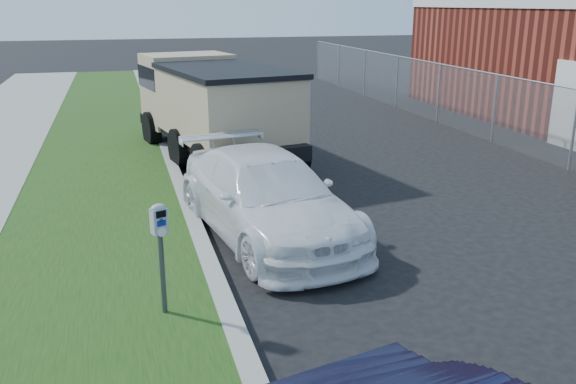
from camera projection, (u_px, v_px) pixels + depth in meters
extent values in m
plane|color=black|center=(404.00, 273.00, 8.48)|extent=(120.00, 120.00, 0.00)
cube|color=gray|center=(198.00, 236.00, 9.63)|extent=(0.25, 50.00, 0.15)
cube|color=#153C10|center=(92.00, 247.00, 9.22)|extent=(3.00, 50.00, 0.13)
plane|color=slate|center=(495.00, 109.00, 16.19)|extent=(0.00, 30.00, 30.00)
cylinder|color=#90969D|center=(498.00, 75.00, 15.93)|extent=(0.04, 30.00, 0.04)
cylinder|color=#90969D|center=(574.00, 131.00, 13.44)|extent=(0.06, 0.06, 1.80)
cylinder|color=#90969D|center=(495.00, 109.00, 16.19)|extent=(0.06, 0.06, 1.80)
cylinder|color=#90969D|center=(439.00, 93.00, 18.95)|extent=(0.06, 0.06, 1.80)
cylinder|color=#90969D|center=(397.00, 82.00, 21.71)|extent=(0.06, 0.06, 1.80)
cylinder|color=#90969D|center=(365.00, 73.00, 24.47)|extent=(0.06, 0.06, 1.80)
cylinder|color=#90969D|center=(339.00, 66.00, 27.23)|extent=(0.06, 0.06, 1.80)
cylinder|color=#90969D|center=(318.00, 60.00, 29.99)|extent=(0.06, 0.06, 1.80)
cube|color=silver|center=(531.00, 3.00, 16.69)|extent=(0.06, 14.00, 0.30)
cube|color=silver|center=(568.00, 105.00, 15.59)|extent=(0.08, 1.10, 2.20)
cylinder|color=#3F4247|center=(163.00, 274.00, 7.01)|extent=(0.08, 0.08, 0.97)
cube|color=gray|center=(159.00, 221.00, 6.81)|extent=(0.21, 0.17, 0.29)
ellipsoid|color=gray|center=(158.00, 209.00, 6.77)|extent=(0.22, 0.18, 0.11)
cube|color=black|center=(161.00, 214.00, 6.74)|extent=(0.11, 0.05, 0.08)
cube|color=navy|center=(161.00, 223.00, 6.77)|extent=(0.10, 0.05, 0.07)
cylinder|color=silver|center=(162.00, 232.00, 6.80)|extent=(0.10, 0.05, 0.11)
cube|color=#3F4247|center=(161.00, 221.00, 6.76)|extent=(0.04, 0.02, 0.05)
imported|color=white|center=(267.00, 196.00, 9.70)|extent=(2.57, 4.80, 1.32)
cube|color=black|center=(216.00, 132.00, 14.49)|extent=(3.08, 6.12, 0.32)
cube|color=#9E8966|center=(188.00, 89.00, 16.07)|extent=(2.42, 2.02, 1.83)
cube|color=black|center=(187.00, 75.00, 15.96)|extent=(2.45, 2.04, 0.55)
cube|color=#9E8966|center=(226.00, 105.00, 13.65)|extent=(2.88, 4.18, 1.46)
cube|color=black|center=(225.00, 70.00, 13.42)|extent=(2.99, 4.29, 0.11)
cube|color=black|center=(180.00, 115.00, 17.05)|extent=(2.18, 0.55, 0.27)
cylinder|color=black|center=(152.00, 129.00, 15.82)|extent=(0.46, 0.95, 0.91)
cylinder|color=black|center=(227.00, 122.00, 16.72)|extent=(0.46, 0.95, 0.91)
cylinder|color=black|center=(180.00, 149.00, 13.72)|extent=(0.46, 0.95, 0.91)
cylinder|color=black|center=(264.00, 140.00, 14.61)|extent=(0.46, 0.95, 0.91)
cylinder|color=black|center=(204.00, 165.00, 12.31)|extent=(0.46, 0.95, 0.91)
cylinder|color=black|center=(296.00, 154.00, 13.21)|extent=(0.46, 0.95, 0.91)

